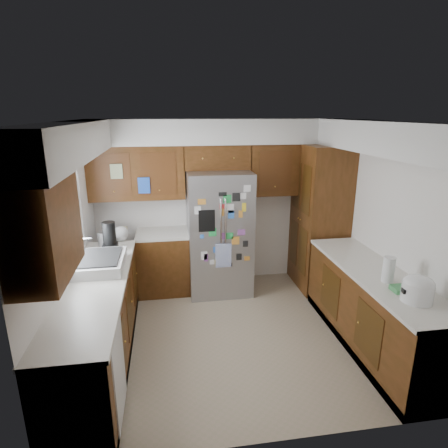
% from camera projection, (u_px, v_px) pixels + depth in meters
% --- Properties ---
extents(floor, '(3.60, 3.60, 0.00)m').
position_uv_depth(floor, '(233.00, 333.00, 4.57)').
color(floor, tan).
rests_on(floor, ground).
extents(room_shell, '(3.64, 3.24, 2.52)m').
position_uv_depth(room_shell, '(220.00, 180.00, 4.37)').
color(room_shell, white).
rests_on(room_shell, ground).
extents(left_counter_run, '(1.36, 3.20, 0.92)m').
position_uv_depth(left_counter_run, '(116.00, 309.00, 4.27)').
color(left_counter_run, '#3E250C').
rests_on(left_counter_run, ground).
extents(right_counter_run, '(0.63, 2.25, 0.92)m').
position_uv_depth(right_counter_run, '(372.00, 312.00, 4.22)').
color(right_counter_run, '#3E250C').
rests_on(right_counter_run, ground).
extents(pantry, '(0.60, 0.90, 2.15)m').
position_uv_depth(pantry, '(319.00, 218.00, 5.57)').
color(pantry, '#3E250C').
rests_on(pantry, ground).
extents(fridge, '(0.90, 0.79, 1.80)m').
position_uv_depth(fridge, '(219.00, 233.00, 5.45)').
color(fridge, gray).
rests_on(fridge, ground).
extents(bridge_cabinet, '(0.96, 0.34, 0.35)m').
position_uv_depth(bridge_cabinet, '(217.00, 157.00, 5.36)').
color(bridge_cabinet, '#3E250C').
rests_on(bridge_cabinet, fridge).
extents(fridge_top_items, '(0.87, 0.33, 0.30)m').
position_uv_depth(fridge_top_items, '(210.00, 135.00, 5.23)').
color(fridge_top_items, '#263CA4').
rests_on(fridge_top_items, bridge_cabinet).
extents(sink_assembly, '(0.52, 0.70, 0.37)m').
position_uv_depth(sink_assembly, '(100.00, 262.00, 4.16)').
color(sink_assembly, silver).
rests_on(sink_assembly, left_counter_run).
extents(left_counter_clutter, '(0.36, 0.87, 0.38)m').
position_uv_depth(left_counter_clutter, '(113.00, 236.00, 4.85)').
color(left_counter_clutter, black).
rests_on(left_counter_clutter, left_counter_run).
extents(rice_cooker, '(0.29, 0.28, 0.25)m').
position_uv_depth(rice_cooker, '(418.00, 288.00, 3.41)').
color(rice_cooker, white).
rests_on(rice_cooker, right_counter_run).
extents(paper_towel, '(0.12, 0.12, 0.27)m').
position_uv_depth(paper_towel, '(389.00, 269.00, 3.80)').
color(paper_towel, white).
rests_on(paper_towel, right_counter_run).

